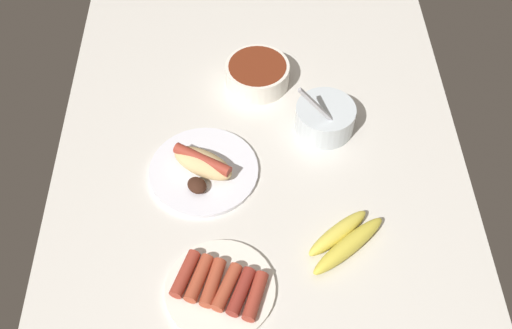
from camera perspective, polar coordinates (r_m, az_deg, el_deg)
ground_plane at (r=136.97cm, az=0.35°, el=0.51°), size 120.00×90.00×3.00cm
plate_sausages at (r=117.50cm, az=-3.36°, el=-11.30°), size 20.94×20.94×3.55cm
bowl_coleslaw at (r=139.01cm, az=6.43°, el=4.38°), size 13.41×13.71×15.78cm
bowl_chili at (r=148.54cm, az=-0.05°, el=8.46°), size 15.34×15.34×5.56cm
banana_bunch at (r=122.75cm, az=8.16°, el=-6.96°), size 16.39×17.33×3.57cm
plate_hotdog_assembled at (r=131.82cm, az=-4.94°, el=-0.31°), size 23.68×23.68×5.61cm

